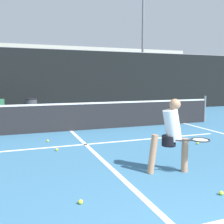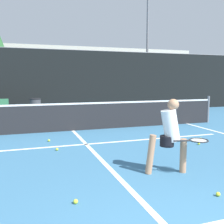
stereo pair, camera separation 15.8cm
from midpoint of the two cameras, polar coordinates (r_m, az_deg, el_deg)
The scene contains 15 objects.
court_service_line at distance 7.10m, azimuth -5.01°, elevation -6.99°, with size 8.25×0.10×0.01m, color white.
court_center_mark at distance 6.01m, azimuth -2.37°, elevation -9.57°, with size 0.10×6.31×0.01m, color white.
net at distance 8.92m, azimuth -8.06°, elevation -0.82°, with size 11.09×0.09×1.07m.
fence_back at distance 13.66m, azimuth -11.91°, elevation 6.48°, with size 24.00×0.06×3.26m.
player_practicing at distance 4.93m, azimuth 13.45°, elevation -4.49°, with size 1.06×0.67×1.38m.
tennis_ball_scattered_0 at distance 8.01m, azimuth 19.31°, elevation -5.52°, with size 0.07×0.07×0.07m, color #D1E033.
tennis_ball_scattered_1 at distance 6.58m, azimuth -11.20°, elevation -7.97°, with size 0.07×0.07×0.07m, color #D1E033.
tennis_ball_scattered_2 at distance 7.55m, azimuth -12.98°, elevation -6.05°, with size 0.07×0.07×0.07m, color #D1E033.
tennis_ball_scattered_6 at distance 3.88m, azimuth -6.71°, elevation -18.78°, with size 0.07×0.07×0.07m, color #D1E033.
tennis_ball_scattered_7 at distance 7.40m, azimuth 18.96°, elevation -6.53°, with size 0.07×0.07×0.07m, color #D1E033.
tennis_ball_scattered_8 at distance 4.40m, azimuth 23.09°, elevation -16.12°, with size 0.07×0.07×0.07m, color #D1E033.
trash_bin at distance 12.63m, azimuth -15.97°, elevation 0.93°, with size 0.52×0.52×0.86m.
parked_car at distance 16.70m, azimuth 1.77°, elevation 3.27°, with size 1.67×4.13×1.47m.
floodlight_mast at distance 19.67m, azimuth 8.02°, elevation 18.83°, with size 1.10×0.24×9.16m.
building_far at distance 29.47m, azimuth -15.62°, elevation 8.58°, with size 36.00×2.40×5.29m, color beige.
Camera 2 is at (-1.53, -1.38, 1.72)m, focal length 42.00 mm.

